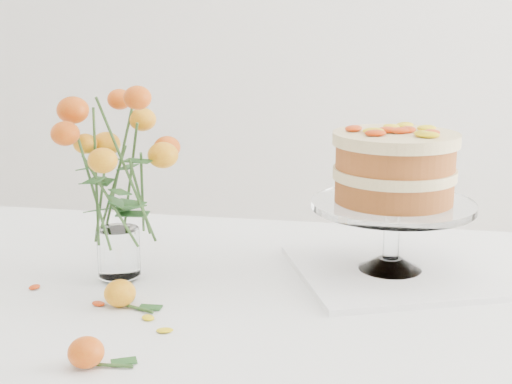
# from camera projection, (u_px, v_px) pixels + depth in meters

# --- Properties ---
(table) EXTENTS (1.43, 0.93, 0.76)m
(table) POSITION_uv_depth(u_px,v_px,m) (186.00, 331.00, 1.27)
(table) COLOR tan
(table) RESTS_ON ground
(napkin) EXTENTS (0.43, 0.43, 0.01)m
(napkin) POSITION_uv_depth(u_px,v_px,m) (390.00, 271.00, 1.32)
(napkin) COLOR white
(napkin) RESTS_ON table
(cake_stand) EXTENTS (0.30, 0.30, 0.27)m
(cake_stand) POSITION_uv_depth(u_px,v_px,m) (394.00, 175.00, 1.28)
(cake_stand) COLOR white
(cake_stand) RESTS_ON napkin
(rose_vase) EXTENTS (0.29, 0.29, 0.38)m
(rose_vase) POSITION_uv_depth(u_px,v_px,m) (114.00, 158.00, 1.24)
(rose_vase) COLOR white
(rose_vase) RESTS_ON table
(loose_rose_near) EXTENTS (0.09, 0.05, 0.04)m
(loose_rose_near) POSITION_uv_depth(u_px,v_px,m) (120.00, 293.00, 1.17)
(loose_rose_near) COLOR #EDA414
(loose_rose_near) RESTS_ON table
(loose_rose_far) EXTENTS (0.09, 0.05, 0.04)m
(loose_rose_far) POSITION_uv_depth(u_px,v_px,m) (86.00, 352.00, 0.97)
(loose_rose_far) COLOR #D8430A
(loose_rose_far) RESTS_ON table
(stray_petal_a) EXTENTS (0.03, 0.02, 0.00)m
(stray_petal_a) POSITION_uv_depth(u_px,v_px,m) (98.00, 304.00, 1.18)
(stray_petal_a) COLOR yellow
(stray_petal_a) RESTS_ON table
(stray_petal_b) EXTENTS (0.03, 0.02, 0.00)m
(stray_petal_b) POSITION_uv_depth(u_px,v_px,m) (148.00, 318.00, 1.12)
(stray_petal_b) COLOR yellow
(stray_petal_b) RESTS_ON table
(stray_petal_c) EXTENTS (0.03, 0.02, 0.00)m
(stray_petal_c) POSITION_uv_depth(u_px,v_px,m) (165.00, 331.00, 1.08)
(stray_petal_c) COLOR yellow
(stray_petal_c) RESTS_ON table
(stray_petal_d) EXTENTS (0.03, 0.02, 0.00)m
(stray_petal_d) POSITION_uv_depth(u_px,v_px,m) (34.00, 287.00, 1.25)
(stray_petal_d) COLOR yellow
(stray_petal_d) RESTS_ON table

